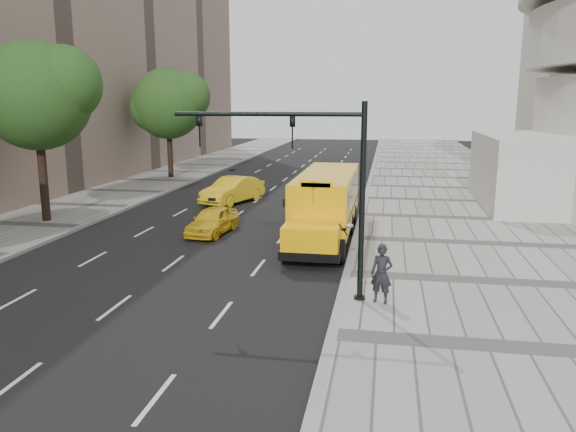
% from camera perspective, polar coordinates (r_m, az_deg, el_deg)
% --- Properties ---
extents(ground, '(140.00, 140.00, 0.00)m').
position_cam_1_polar(ground, '(27.35, -5.77, -1.98)').
color(ground, black).
rests_on(ground, ground).
extents(sidewalk_museum, '(12.00, 140.00, 0.15)m').
position_cam_1_polar(sidewalk_museum, '(26.74, 19.85, -2.77)').
color(sidewalk_museum, '#9A9791').
rests_on(sidewalk_museum, ground).
extents(sidewalk_far, '(6.00, 140.00, 0.15)m').
position_cam_1_polar(sidewalk_far, '(32.08, -25.05, -0.86)').
color(sidewalk_far, '#9A9791').
rests_on(sidewalk_far, ground).
extents(curb_museum, '(0.30, 140.00, 0.15)m').
position_cam_1_polar(curb_museum, '(26.36, 6.89, -2.35)').
color(curb_museum, gray).
rests_on(curb_museum, ground).
extents(curb_far, '(0.30, 140.00, 0.15)m').
position_cam_1_polar(curb_far, '(30.46, -20.41, -1.11)').
color(curb_far, gray).
rests_on(curb_far, ground).
extents(tree_b, '(6.28, 5.58, 9.45)m').
position_cam_1_polar(tree_b, '(31.97, -24.08, 11.18)').
color(tree_b, black).
rests_on(tree_b, ground).
extents(tree_c, '(6.46, 5.74, 9.04)m').
position_cam_1_polar(tree_c, '(47.70, -11.97, 11.15)').
color(tree_c, black).
rests_on(tree_c, ground).
extents(school_bus, '(2.96, 11.56, 3.19)m').
position_cam_1_polar(school_bus, '(27.11, 3.93, 1.74)').
color(school_bus, '#FFB505').
rests_on(school_bus, ground).
extents(taxi_near, '(1.95, 4.03, 1.33)m').
position_cam_1_polar(taxi_near, '(27.65, -7.68, -0.47)').
color(taxi_near, yellow).
rests_on(taxi_near, ground).
extents(taxi_far, '(3.33, 5.30, 1.65)m').
position_cam_1_polar(taxi_far, '(35.92, -5.64, 2.63)').
color(taxi_far, yellow).
rests_on(taxi_far, ground).
extents(pedestrian, '(0.78, 0.62, 1.89)m').
position_cam_1_polar(pedestrian, '(17.88, 9.49, -5.81)').
color(pedestrian, black).
rests_on(pedestrian, sidewalk_museum).
extents(traffic_signal, '(6.18, 0.36, 6.40)m').
position_cam_1_polar(traffic_signal, '(17.56, 3.01, 4.04)').
color(traffic_signal, black).
rests_on(traffic_signal, ground).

